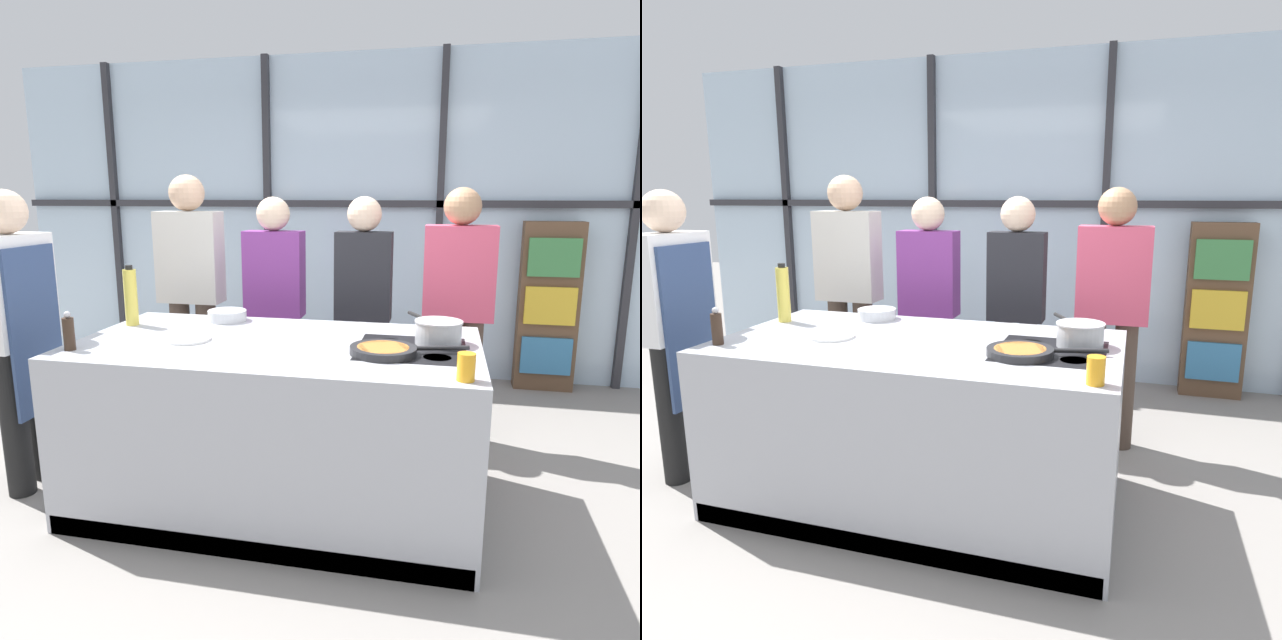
{
  "view_description": "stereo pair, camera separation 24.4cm",
  "coord_description": "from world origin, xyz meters",
  "views": [
    {
      "loc": [
        0.8,
        -2.7,
        1.61
      ],
      "look_at": [
        0.2,
        0.1,
        0.98
      ],
      "focal_mm": 32.0,
      "sensor_mm": 36.0,
      "label": 1
    },
    {
      "loc": [
        1.04,
        -2.64,
        1.61
      ],
      "look_at": [
        0.2,
        0.1,
        0.98
      ],
      "focal_mm": 32.0,
      "sensor_mm": 36.0,
      "label": 2
    }
  ],
  "objects": [
    {
      "name": "spectator_center_left",
      "position": [
        -0.31,
        0.99,
        0.92
      ],
      "size": [
        0.4,
        0.22,
        1.6
      ],
      "rotation": [
        0.0,
        0.0,
        3.14
      ],
      "color": "#232838",
      "rests_on": "ground_plane"
    },
    {
      "name": "bookshelf",
      "position": [
        1.68,
        2.22,
        0.71
      ],
      "size": [
        0.47,
        0.19,
        1.41
      ],
      "color": "brown",
      "rests_on": "ground_plane"
    },
    {
      "name": "chef",
      "position": [
        -1.4,
        -0.13,
        0.93
      ],
      "size": [
        0.23,
        0.44,
        1.64
      ],
      "rotation": [
        0.0,
        0.0,
        -1.57
      ],
      "color": "black",
      "rests_on": "ground_plane"
    },
    {
      "name": "oil_bottle",
      "position": [
        -0.92,
        0.19,
        1.05
      ],
      "size": [
        0.07,
        0.07,
        0.34
      ],
      "color": "#E0CC4C",
      "rests_on": "demo_island"
    },
    {
      "name": "saucepan",
      "position": [
        0.8,
        0.13,
        0.95
      ],
      "size": [
        0.29,
        0.4,
        0.12
      ],
      "color": "silver",
      "rests_on": "demo_island"
    },
    {
      "name": "spectator_far_left",
      "position": [
        -0.92,
        0.99,
        1.0
      ],
      "size": [
        0.44,
        0.24,
        1.75
      ],
      "rotation": [
        0.0,
        0.0,
        3.14
      ],
      "color": "#47382D",
      "rests_on": "ground_plane"
    },
    {
      "name": "ground_plane",
      "position": [
        0.0,
        0.0,
        0.0
      ],
      "size": [
        18.0,
        18.0,
        0.0
      ],
      "primitive_type": "plane",
      "color": "gray"
    },
    {
      "name": "spectator_far_right",
      "position": [
        0.92,
        0.99,
        0.94
      ],
      "size": [
        0.44,
        0.23,
        1.66
      ],
      "rotation": [
        0.0,
        0.0,
        3.14
      ],
      "color": "#47382D",
      "rests_on": "ground_plane"
    },
    {
      "name": "white_plate",
      "position": [
        -0.45,
        -0.07,
        0.89
      ],
      "size": [
        0.24,
        0.24,
        0.01
      ],
      "primitive_type": "cylinder",
      "color": "white",
      "rests_on": "demo_island"
    },
    {
      "name": "frying_pan",
      "position": [
        0.56,
        -0.12,
        0.9
      ],
      "size": [
        0.55,
        0.31,
        0.04
      ],
      "color": "#232326",
      "rests_on": "demo_island"
    },
    {
      "name": "mixing_bowl",
      "position": [
        -0.43,
        0.41,
        0.92
      ],
      "size": [
        0.23,
        0.23,
        0.06
      ],
      "color": "silver",
      "rests_on": "demo_island"
    },
    {
      "name": "back_window_wall",
      "position": [
        0.0,
        2.41,
        1.4
      ],
      "size": [
        6.4,
        0.1,
        2.8
      ],
      "color": "silver",
      "rests_on": "ground_plane"
    },
    {
      "name": "spectator_center_right",
      "position": [
        0.31,
        0.99,
        0.94
      ],
      "size": [
        0.37,
        0.22,
        1.61
      ],
      "rotation": [
        0.0,
        0.0,
        3.14
      ],
      "color": "black",
      "rests_on": "ground_plane"
    },
    {
      "name": "pepper_grinder",
      "position": [
        -0.93,
        -0.36,
        0.97
      ],
      "size": [
        0.05,
        0.05,
        0.19
      ],
      "color": "#332319",
      "rests_on": "demo_island"
    },
    {
      "name": "juice_glass_near",
      "position": [
        0.92,
        -0.45,
        0.94
      ],
      "size": [
        0.07,
        0.07,
        0.11
      ],
      "primitive_type": "cylinder",
      "color": "orange",
      "rests_on": "demo_island"
    },
    {
      "name": "demo_island",
      "position": [
        0.0,
        -0.0,
        0.44
      ],
      "size": [
        2.04,
        1.09,
        0.88
      ],
      "color": "#A8AAB2",
      "rests_on": "ground_plane"
    }
  ]
}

